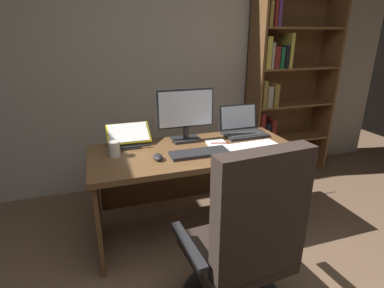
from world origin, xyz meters
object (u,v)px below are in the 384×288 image
(office_chair, at_px, (244,252))
(monitor, at_px, (186,115))
(computer_mouse, at_px, (158,157))
(notepad, at_px, (217,144))
(bookshelf, at_px, (282,88))
(reading_stand_with_book, at_px, (129,135))
(keyboard, at_px, (199,153))
(coffee_mug, at_px, (114,149))
(laptop, at_px, (243,128))
(pen, at_px, (220,143))
(open_binder, at_px, (256,149))
(desk, at_px, (192,169))

(office_chair, xyz_separation_m, monitor, (0.01, 1.07, 0.47))
(computer_mouse, height_order, notepad, computer_mouse)
(bookshelf, height_order, reading_stand_with_book, bookshelf)
(keyboard, xyz_separation_m, computer_mouse, (-0.30, 0.00, 0.01))
(notepad, xyz_separation_m, coffee_mug, (-0.77, 0.01, 0.05))
(laptop, relative_size, pen, 2.54)
(office_chair, distance_m, monitor, 1.17)
(monitor, bearing_deg, open_binder, -41.78)
(bookshelf, relative_size, keyboard, 4.72)
(office_chair, bearing_deg, coffee_mug, 117.56)
(desk, height_order, laptop, laptop)
(desk, height_order, notepad, notepad)
(laptop, bearing_deg, office_chair, -116.02)
(keyboard, distance_m, open_binder, 0.43)
(office_chair, relative_size, reading_stand_with_book, 3.22)
(reading_stand_with_book, xyz_separation_m, notepad, (0.65, -0.23, -0.07))
(bookshelf, height_order, keyboard, bookshelf)
(computer_mouse, bearing_deg, pen, 15.55)
(monitor, xyz_separation_m, keyboard, (0.00, -0.33, -0.20))
(computer_mouse, bearing_deg, desk, 31.20)
(keyboard, relative_size, open_binder, 0.96)
(monitor, distance_m, notepad, 0.34)
(office_chair, bearing_deg, reading_stand_with_book, 106.65)
(bookshelf, xyz_separation_m, coffee_mug, (-1.85, -0.77, -0.21))
(bookshelf, distance_m, laptop, 0.99)
(reading_stand_with_book, bearing_deg, computer_mouse, -68.80)
(desk, distance_m, office_chair, 0.93)
(reading_stand_with_book, relative_size, pen, 2.35)
(keyboard, height_order, computer_mouse, computer_mouse)
(desk, bearing_deg, bookshelf, 30.06)
(laptop, bearing_deg, pen, -147.37)
(reading_stand_with_book, bearing_deg, laptop, -2.82)
(desk, xyz_separation_m, open_binder, (0.42, -0.24, 0.21))
(computer_mouse, distance_m, pen, 0.54)
(bookshelf, xyz_separation_m, keyboard, (-1.28, -0.92, -0.25))
(open_binder, bearing_deg, coffee_mug, 165.37)
(notepad, bearing_deg, computer_mouse, -163.86)
(office_chair, bearing_deg, laptop, 59.37)
(bookshelf, height_order, computer_mouse, bookshelf)
(bookshelf, distance_m, computer_mouse, 1.84)
(monitor, distance_m, open_binder, 0.60)
(monitor, xyz_separation_m, coffee_mug, (-0.57, -0.17, -0.15))
(notepad, relative_size, pen, 1.50)
(monitor, bearing_deg, bookshelf, 24.83)
(desk, bearing_deg, reading_stand_with_book, 156.99)
(bookshelf, distance_m, office_chair, 2.17)
(desk, distance_m, open_binder, 0.52)
(office_chair, xyz_separation_m, notepad, (0.21, 0.88, 0.27))
(desk, bearing_deg, coffee_mug, -176.99)
(desk, height_order, open_binder, open_binder)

